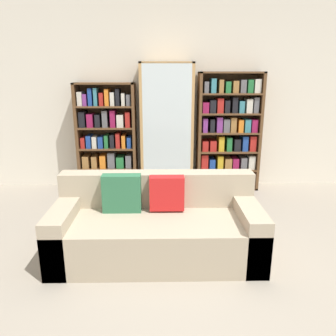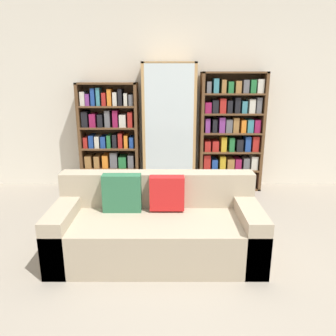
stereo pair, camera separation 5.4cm
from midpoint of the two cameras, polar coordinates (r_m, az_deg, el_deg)
ground_plane at (r=2.83m, az=4.86°, el=-19.72°), size 16.00×16.00×0.00m
wall_back at (r=4.90m, az=2.57°, el=12.50°), size 7.05×0.06×2.70m
couch at (r=3.11m, az=-1.75°, el=-10.31°), size 1.88×0.82×0.76m
bookshelf_left at (r=4.84m, az=-10.05°, el=5.06°), size 0.84×0.32×1.54m
display_cabinet at (r=4.72m, az=0.28°, el=6.92°), size 0.74×0.36×1.81m
bookshelf_right at (r=4.84m, az=11.00°, el=5.89°), size 0.90×0.32×1.68m
wine_bottle at (r=3.97m, az=10.27°, el=-6.65°), size 0.07×0.07×0.33m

